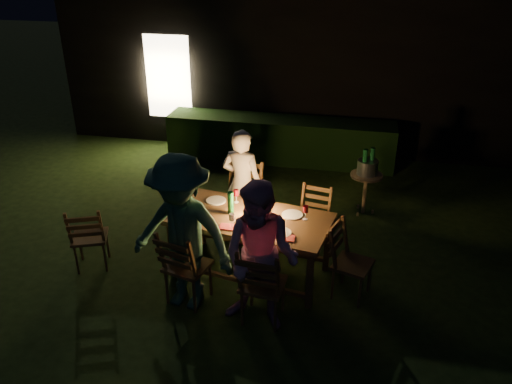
% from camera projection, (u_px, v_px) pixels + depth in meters
% --- Properties ---
extents(garden_envelope, '(40.00, 40.00, 3.20)m').
position_uv_depth(garden_envelope, '(322.00, 52.00, 10.80)').
color(garden_envelope, black).
rests_on(garden_envelope, ground).
extents(dining_table, '(2.01, 1.23, 0.78)m').
position_uv_depth(dining_table, '(250.00, 223.00, 5.91)').
color(dining_table, '#55321C').
rests_on(dining_table, ground).
extents(chair_near_left, '(0.55, 0.57, 1.00)m').
position_uv_depth(chair_near_left, '(187.00, 278.00, 5.60)').
color(chair_near_left, '#55321C').
rests_on(chair_near_left, ground).
extents(chair_near_right, '(0.48, 0.51, 1.00)m').
position_uv_depth(chair_near_right, '(262.00, 297.00, 5.30)').
color(chair_near_right, '#55321C').
rests_on(chair_near_right, ground).
extents(chair_far_left, '(0.54, 0.57, 1.08)m').
position_uv_depth(chair_far_left, '(241.00, 214.00, 6.87)').
color(chair_far_left, '#55321C').
rests_on(chair_far_left, ground).
extents(chair_far_right, '(0.47, 0.50, 0.90)m').
position_uv_depth(chair_far_right, '(311.00, 232.00, 6.56)').
color(chair_far_right, '#55321C').
rests_on(chair_far_right, ground).
extents(chair_end, '(0.55, 0.53, 0.93)m').
position_uv_depth(chair_end, '(350.00, 274.00, 5.70)').
color(chair_end, '#55321C').
rests_on(chair_end, ground).
extents(chair_spare, '(0.55, 0.56, 0.93)m').
position_uv_depth(chair_spare, '(91.00, 247.00, 6.21)').
color(chair_spare, '#55321C').
rests_on(chair_spare, ground).
extents(person_house_side, '(0.62, 0.46, 1.54)m').
position_uv_depth(person_house_side, '(242.00, 184.00, 6.71)').
color(person_house_side, '#F1DFCE').
rests_on(person_house_side, ground).
extents(person_opp_right, '(0.90, 0.75, 1.66)m').
position_uv_depth(person_opp_right, '(261.00, 258.00, 5.03)').
color(person_opp_right, '#C084A7').
rests_on(person_opp_right, ground).
extents(person_opp_left, '(1.27, 0.86, 1.82)m').
position_uv_depth(person_opp_left, '(182.00, 234.00, 5.29)').
color(person_opp_left, '#2C5946').
rests_on(person_opp_left, ground).
extents(lantern, '(0.16, 0.16, 0.35)m').
position_uv_depth(lantern, '(256.00, 204.00, 5.83)').
color(lantern, white).
rests_on(lantern, dining_table).
extents(plate_far_left, '(0.25, 0.25, 0.01)m').
position_uv_depth(plate_far_left, '(216.00, 201.00, 6.24)').
color(plate_far_left, white).
rests_on(plate_far_left, dining_table).
extents(plate_near_left, '(0.25, 0.25, 0.01)m').
position_uv_depth(plate_near_left, '(200.00, 216.00, 5.87)').
color(plate_near_left, white).
rests_on(plate_near_left, dining_table).
extents(plate_far_right, '(0.25, 0.25, 0.01)m').
position_uv_depth(plate_far_right, '(292.00, 215.00, 5.91)').
color(plate_far_right, white).
rests_on(plate_far_right, dining_table).
extents(plate_near_right, '(0.25, 0.25, 0.01)m').
position_uv_depth(plate_near_right, '(280.00, 233.00, 5.54)').
color(plate_near_right, white).
rests_on(plate_near_right, dining_table).
extents(wineglass_a, '(0.06, 0.06, 0.18)m').
position_uv_depth(wineglass_a, '(236.00, 196.00, 6.17)').
color(wineglass_a, '#59070F').
rests_on(wineglass_a, dining_table).
extents(wineglass_b, '(0.06, 0.06, 0.18)m').
position_uv_depth(wineglass_b, '(191.00, 204.00, 5.98)').
color(wineglass_b, '#59070F').
rests_on(wineglass_b, dining_table).
extents(wineglass_c, '(0.06, 0.06, 0.18)m').
position_uv_depth(wineglass_c, '(266.00, 226.00, 5.51)').
color(wineglass_c, '#59070F').
rests_on(wineglass_c, dining_table).
extents(wineglass_d, '(0.06, 0.06, 0.18)m').
position_uv_depth(wineglass_d, '(305.00, 213.00, 5.79)').
color(wineglass_d, '#59070F').
rests_on(wineglass_d, dining_table).
extents(wineglass_e, '(0.06, 0.06, 0.18)m').
position_uv_depth(wineglass_e, '(232.00, 221.00, 5.62)').
color(wineglass_e, silver).
rests_on(wineglass_e, dining_table).
extents(bottle_table, '(0.07, 0.07, 0.28)m').
position_uv_depth(bottle_table, '(231.00, 203.00, 5.90)').
color(bottle_table, '#0F471E').
rests_on(bottle_table, dining_table).
extents(napkin_left, '(0.18, 0.14, 0.01)m').
position_uv_depth(napkin_left, '(227.00, 227.00, 5.66)').
color(napkin_left, red).
rests_on(napkin_left, dining_table).
extents(napkin_right, '(0.18, 0.14, 0.01)m').
position_uv_depth(napkin_right, '(286.00, 238.00, 5.44)').
color(napkin_right, red).
rests_on(napkin_right, dining_table).
extents(phone, '(0.14, 0.07, 0.01)m').
position_uv_depth(phone, '(191.00, 219.00, 5.83)').
color(phone, black).
rests_on(phone, dining_table).
extents(side_table, '(0.47, 0.47, 0.64)m').
position_uv_depth(side_table, '(366.00, 179.00, 7.36)').
color(side_table, olive).
rests_on(side_table, ground).
extents(ice_bucket, '(0.30, 0.30, 0.22)m').
position_uv_depth(ice_bucket, '(367.00, 167.00, 7.28)').
color(ice_bucket, '#A5A8AD').
rests_on(ice_bucket, side_table).
extents(bottle_bucket_a, '(0.07, 0.07, 0.32)m').
position_uv_depth(bottle_bucket_a, '(364.00, 165.00, 7.23)').
color(bottle_bucket_a, '#0F471E').
rests_on(bottle_bucket_a, side_table).
extents(bottle_bucket_b, '(0.07, 0.07, 0.32)m').
position_uv_depth(bottle_bucket_b, '(371.00, 163.00, 7.28)').
color(bottle_bucket_b, '#0F471E').
rests_on(bottle_bucket_b, side_table).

